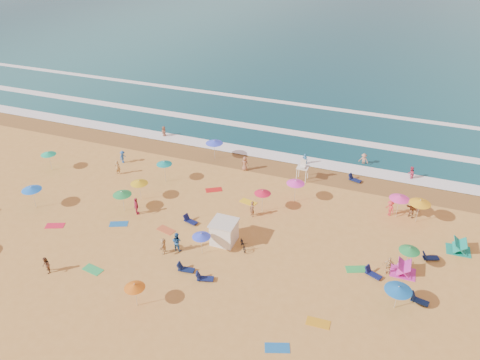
% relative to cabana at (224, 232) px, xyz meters
% --- Properties ---
extents(ground, '(220.00, 220.00, 0.00)m').
position_rel_cabana_xyz_m(ground, '(-1.11, 2.17, -1.00)').
color(ground, gold).
rests_on(ground, ground).
extents(ocean, '(220.00, 140.00, 0.18)m').
position_rel_cabana_xyz_m(ocean, '(-1.11, 86.17, -1.00)').
color(ocean, '#0C4756').
rests_on(ocean, ground).
extents(wet_sand, '(220.00, 220.00, 0.00)m').
position_rel_cabana_xyz_m(wet_sand, '(-1.11, 14.67, -0.99)').
color(wet_sand, olive).
rests_on(wet_sand, ground).
extents(surf_foam, '(200.00, 18.70, 0.05)m').
position_rel_cabana_xyz_m(surf_foam, '(-1.11, 23.49, -0.90)').
color(surf_foam, white).
rests_on(surf_foam, ground).
extents(cabana, '(2.00, 2.00, 2.00)m').
position_rel_cabana_xyz_m(cabana, '(0.00, 0.00, 0.00)').
color(cabana, white).
rests_on(cabana, ground).
extents(cabana_roof, '(2.20, 2.20, 0.12)m').
position_rel_cabana_xyz_m(cabana_roof, '(0.00, 0.00, 1.06)').
color(cabana_roof, silver).
rests_on(cabana_roof, cabana).
extents(bicycle, '(1.44, 1.77, 0.90)m').
position_rel_cabana_xyz_m(bicycle, '(1.90, -0.30, -0.55)').
color(bicycle, black).
rests_on(bicycle, ground).
extents(lifeguard_stand, '(1.20, 1.20, 2.10)m').
position_rel_cabana_xyz_m(lifeguard_stand, '(3.81, 12.97, 0.05)').
color(lifeguard_stand, white).
rests_on(lifeguard_stand, ground).
extents(beach_umbrellas, '(50.09, 26.72, 0.75)m').
position_rel_cabana_xyz_m(beach_umbrellas, '(-0.51, 2.60, 1.15)').
color(beach_umbrellas, '#16B481').
rests_on(beach_umbrellas, ground).
extents(loungers, '(45.10, 20.71, 0.34)m').
position_rel_cabana_xyz_m(loungers, '(3.10, 0.59, -0.83)').
color(loungers, '#101952').
rests_on(loungers, ground).
extents(towels, '(41.00, 23.36, 0.03)m').
position_rel_cabana_xyz_m(towels, '(0.79, -0.04, -0.98)').
color(towels, red).
rests_on(towels, ground).
extents(popup_tents, '(6.34, 6.30, 1.20)m').
position_rel_cabana_xyz_m(popup_tents, '(17.32, 3.67, -0.40)').
color(popup_tents, '#D930B3').
rests_on(popup_tents, ground).
extents(beachgoers, '(40.87, 28.49, 2.04)m').
position_rel_cabana_xyz_m(beachgoers, '(-0.20, 7.01, -0.24)').
color(beachgoers, tan).
rests_on(beachgoers, ground).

